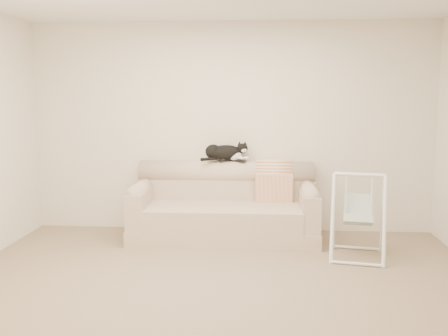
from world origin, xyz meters
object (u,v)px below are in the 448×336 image
sofa (225,209)px  tuxedo_cat (225,152)px  baby_swing (358,215)px  remote_b (239,161)px  remote_a (225,160)px

sofa → tuxedo_cat: 0.70m
baby_swing → remote_b: bearing=145.8°
remote_a → remote_b: 0.18m
sofa → remote_b: 0.62m
remote_a → tuxedo_cat: 0.10m
remote_b → baby_swing: remote_b is taller
remote_b → tuxedo_cat: (-0.18, 0.02, 0.10)m
sofa → baby_swing: (1.45, -0.66, 0.10)m
sofa → tuxedo_cat: tuxedo_cat is taller
tuxedo_cat → baby_swing: 1.80m
tuxedo_cat → baby_swing: size_ratio=0.65×
remote_a → remote_b: (0.17, -0.03, -0.00)m
tuxedo_cat → remote_a: bearing=65.9°
sofa → remote_a: bearing=91.9°
tuxedo_cat → baby_swing: bearing=-31.4°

